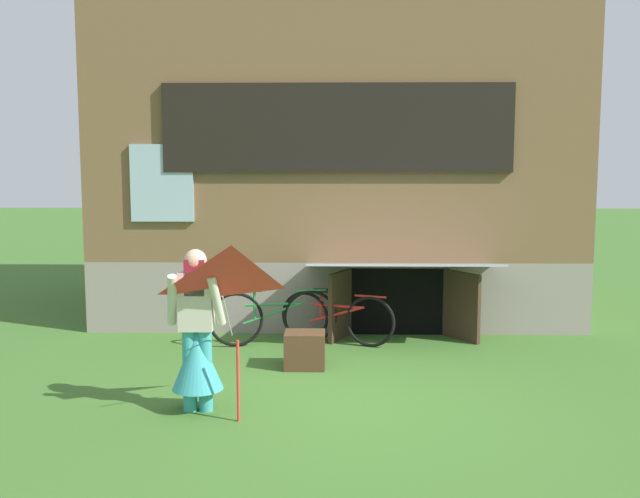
# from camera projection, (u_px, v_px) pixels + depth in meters

# --- Properties ---
(ground_plane) EXTENTS (60.00, 60.00, 0.00)m
(ground_plane) POSITION_uv_depth(u_px,v_px,m) (337.00, 400.00, 7.96)
(ground_plane) COLOR #3D6B28
(log_house) EXTENTS (7.35, 5.68, 4.88)m
(log_house) POSITION_uv_depth(u_px,v_px,m) (337.00, 164.00, 12.89)
(log_house) COLOR gray
(log_house) RESTS_ON ground_plane
(person) EXTENTS (0.61, 0.53, 1.66)m
(person) POSITION_uv_depth(u_px,v_px,m) (197.00, 344.00, 7.54)
(person) COLOR teal
(person) RESTS_ON ground_plane
(kite) EXTENTS (1.07, 1.05, 1.65)m
(kite) POSITION_uv_depth(u_px,v_px,m) (232.00, 291.00, 6.91)
(kite) COLOR red
(kite) RESTS_ON ground_plane
(bicycle_red) EXTENTS (1.57, 0.60, 0.75)m
(bicycle_red) POSITION_uv_depth(u_px,v_px,m) (337.00, 318.00, 10.31)
(bicycle_red) COLOR black
(bicycle_red) RESTS_ON ground_plane
(bicycle_green) EXTENTS (1.75, 0.38, 0.81)m
(bicycle_green) POSITION_uv_depth(u_px,v_px,m) (273.00, 317.00, 10.24)
(bicycle_green) COLOR black
(bicycle_green) RESTS_ON ground_plane
(wooden_crate) EXTENTS (0.49, 0.42, 0.44)m
(wooden_crate) POSITION_uv_depth(u_px,v_px,m) (305.00, 350.00, 9.16)
(wooden_crate) COLOR #4C331E
(wooden_crate) RESTS_ON ground_plane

